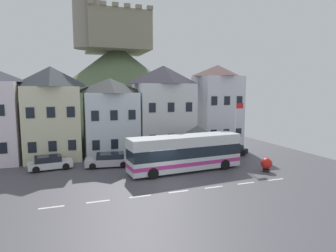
# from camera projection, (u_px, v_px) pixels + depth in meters

# --- Properties ---
(ground_plane) EXTENTS (40.00, 60.00, 0.07)m
(ground_plane) POSITION_uv_depth(u_px,v_px,m) (166.00, 181.00, 24.54)
(ground_plane) COLOR #4D4B52
(townhouse_01) EXTENTS (5.76, 5.28, 10.26)m
(townhouse_01) POSITION_uv_depth(u_px,v_px,m) (52.00, 113.00, 31.72)
(townhouse_01) COLOR beige
(townhouse_01) RESTS_ON ground_plane
(townhouse_02) EXTENTS (6.03, 5.35, 9.06)m
(townhouse_02) POSITION_uv_depth(u_px,v_px,m) (111.00, 117.00, 33.91)
(townhouse_02) COLOR silver
(townhouse_02) RESTS_ON ground_plane
(townhouse_03) EXTENTS (6.82, 5.56, 10.70)m
(townhouse_03) POSITION_uv_depth(u_px,v_px,m) (164.00, 109.00, 36.08)
(townhouse_03) COLOR silver
(townhouse_03) RESTS_ON ground_plane
(townhouse_04) EXTENTS (5.38, 5.10, 10.96)m
(townhouse_04) POSITION_uv_depth(u_px,v_px,m) (217.00, 107.00, 38.28)
(townhouse_04) COLOR silver
(townhouse_04) RESTS_ON ground_plane
(hilltop_castle) EXTENTS (41.34, 41.34, 24.13)m
(hilltop_castle) POSITION_uv_depth(u_px,v_px,m) (117.00, 87.00, 52.59)
(hilltop_castle) COLOR #556847
(hilltop_castle) RESTS_ON ground_plane
(transit_bus) EXTENTS (11.21, 3.36, 3.41)m
(transit_bus) POSITION_uv_depth(u_px,v_px,m) (185.00, 153.00, 27.32)
(transit_bus) COLOR silver
(transit_bus) RESTS_ON ground_plane
(bus_shelter) EXTENTS (3.60, 3.60, 3.78)m
(bus_shelter) POSITION_uv_depth(u_px,v_px,m) (197.00, 132.00, 32.12)
(bus_shelter) COLOR #473D33
(bus_shelter) RESTS_ON ground_plane
(parked_car_00) EXTENTS (4.06, 2.21, 1.24)m
(parked_car_00) POSITION_uv_depth(u_px,v_px,m) (230.00, 150.00, 34.07)
(parked_car_00) COLOR black
(parked_car_00) RESTS_ON ground_plane
(parked_car_01) EXTENTS (4.68, 2.42, 1.35)m
(parked_car_01) POSITION_uv_depth(u_px,v_px,m) (109.00, 160.00, 29.03)
(parked_car_01) COLOR silver
(parked_car_01) RESTS_ON ground_plane
(parked_car_02) EXTENTS (4.19, 2.21, 1.35)m
(parked_car_02) POSITION_uv_depth(u_px,v_px,m) (50.00, 163.00, 27.97)
(parked_car_02) COLOR white
(parked_car_02) RESTS_ON ground_plane
(pedestrian_00) EXTENTS (0.29, 0.29, 1.59)m
(pedestrian_00) POSITION_uv_depth(u_px,v_px,m) (236.00, 156.00, 30.03)
(pedestrian_00) COLOR #2D2D38
(pedestrian_00) RESTS_ON ground_plane
(pedestrian_01) EXTENTS (0.34, 0.31, 1.50)m
(pedestrian_01) POSITION_uv_depth(u_px,v_px,m) (210.00, 155.00, 30.50)
(pedestrian_01) COLOR black
(pedestrian_01) RESTS_ON ground_plane
(public_bench) EXTENTS (1.59, 0.48, 0.87)m
(public_bench) POSITION_uv_depth(u_px,v_px,m) (189.00, 152.00, 33.85)
(public_bench) COLOR brown
(public_bench) RESTS_ON ground_plane
(flagpole) EXTENTS (0.95, 0.10, 6.39)m
(flagpole) POSITION_uv_depth(u_px,v_px,m) (236.00, 128.00, 30.39)
(flagpole) COLOR silver
(flagpole) RESTS_ON ground_plane
(harbour_buoy) EXTENTS (1.07, 1.07, 1.32)m
(harbour_buoy) POSITION_uv_depth(u_px,v_px,m) (266.00, 164.00, 27.18)
(harbour_buoy) COLOR black
(harbour_buoy) RESTS_ON ground_plane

